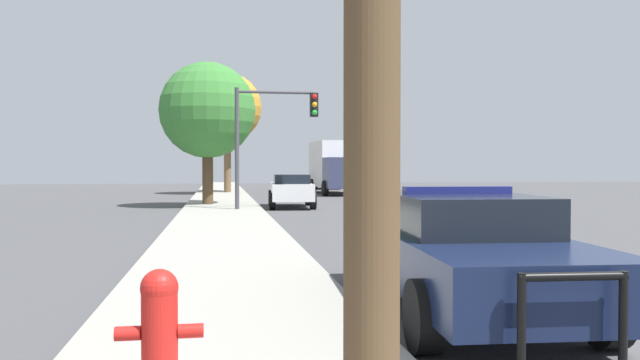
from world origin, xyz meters
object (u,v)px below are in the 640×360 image
car_background_distant (323,179)px  car_background_midblock (291,190)px  box_truck (335,166)px  traffic_light (272,124)px  tree_sidewalk_mid (207,111)px  tree_sidewalk_far (227,108)px  police_car (462,248)px  fire_hydrant (160,326)px

car_background_distant → car_background_midblock: size_ratio=0.98×
box_truck → car_background_midblock: bearing=70.6°
car_background_midblock → box_truck: box_truck is taller
car_background_midblock → traffic_light: bearing=-108.9°
car_background_distant → tree_sidewalk_mid: (-8.22, -19.57, 3.31)m
box_truck → tree_sidewalk_far: bearing=-3.2°
car_background_distant → tree_sidewalk_far: bearing=-135.1°
box_truck → tree_sidewalk_mid: bearing=55.7°
car_background_midblock → tree_sidewalk_mid: bearing=171.5°
box_truck → tree_sidewalk_mid: tree_sidewalk_mid is taller
box_truck → tree_sidewalk_mid: 13.85m
tree_sidewalk_far → traffic_light: bearing=-84.4°
car_background_distant → tree_sidewalk_mid: tree_sidewalk_mid is taller
tree_sidewalk_far → car_background_midblock: bearing=-78.7°
traffic_light → tree_sidewalk_mid: 4.09m
police_car → car_background_distant: bearing=-93.6°
traffic_light → police_car: bearing=-86.8°
police_car → car_background_midblock: (0.11, 18.80, -0.01)m
tree_sidewalk_mid → tree_sidewalk_far: bearing=85.2°
police_car → car_background_distant: 39.42m
police_car → tree_sidewalk_mid: tree_sidewalk_mid is taller
tree_sidewalk_mid → car_background_midblock: bearing=-12.2°
tree_sidewalk_mid → tree_sidewalk_far: (0.98, 11.65, 1.19)m
fire_hydrant → tree_sidewalk_far: bearing=88.4°
police_car → box_truck: size_ratio=0.71×
box_truck → tree_sidewalk_far: tree_sidewalk_far is taller
tree_sidewalk_mid → tree_sidewalk_far: 11.75m
car_background_midblock → tree_sidewalk_far: (-2.47, 12.40, 4.50)m
traffic_light → car_background_midblock: traffic_light is taller
police_car → box_truck: box_truck is taller
box_truck → fire_hydrant: bearing=76.7°
traffic_light → box_truck: bearing=70.5°
traffic_light → car_background_distant: traffic_light is taller
traffic_light → car_background_distant: 23.65m
car_background_distant → tree_sidewalk_mid: bearing=-115.4°
traffic_light → tree_sidewalk_far: tree_sidewalk_far is taller
car_background_midblock → tree_sidewalk_mid: 4.84m
tree_sidewalk_far → fire_hydrant: bearing=-91.6°
traffic_light → car_background_distant: bearing=75.7°
police_car → car_background_midblock: 18.80m
police_car → fire_hydrant: (-3.29, -2.49, -0.16)m
police_car → tree_sidewalk_far: size_ratio=0.71×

